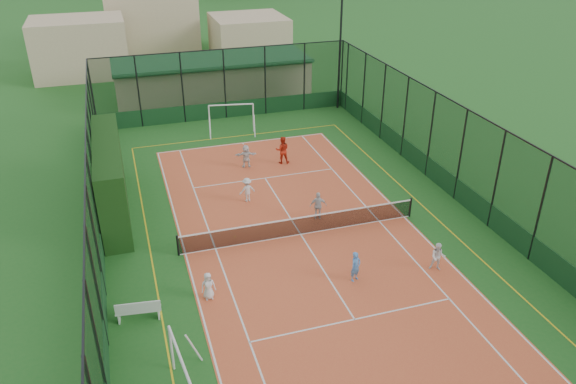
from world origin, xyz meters
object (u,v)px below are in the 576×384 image
child_near_right (438,257)px  child_far_left (247,190)px  white_bench (138,309)px  coach (282,150)px  futsal_goal_far (232,119)px  child_near_mid (356,266)px  child_near_left (208,286)px  floodlight_ne (340,54)px  child_far_back (246,156)px  futsal_goal_near (182,377)px  clubhouse (212,78)px  child_far_right (318,206)px

child_near_right → child_far_left: (-6.28, 8.49, 0.01)m
white_bench → coach: 15.27m
futsal_goal_far → child_near_mid: 18.10m
child_near_left → floodlight_ne: bearing=53.8°
futsal_goal_far → child_far_back: 5.78m
child_far_left → futsal_goal_near: bearing=59.0°
coach → child_far_back: bearing=10.3°
clubhouse → child_far_back: 13.83m
child_far_left → child_far_back: (0.96, 4.18, 0.03)m
child_far_right → child_near_mid: bearing=100.3°
white_bench → child_near_right: 12.48m
futsal_goal_far → child_near_mid: futsal_goal_far is taller
futsal_goal_far → child_near_right: size_ratio=2.36×
futsal_goal_far → child_near_left: 18.07m
child_far_left → child_near_left: bearing=57.0°
coach → clubhouse: bearing=-71.2°
futsal_goal_far → child_far_left: bearing=-88.1°
futsal_goal_far → child_far_right: (1.56, -12.77, -0.26)m
floodlight_ne → coach: floodlight_ne is taller
child_near_left → child_near_right: 9.76m
coach → child_far_left: bearing=64.5°
floodlight_ne → child_near_mid: floodlight_ne is taller
white_bench → child_near_mid: 8.82m
floodlight_ne → child_far_left: size_ratio=6.19×
child_far_back → floodlight_ne: bearing=-129.8°
child_far_back → coach: (2.22, -0.08, 0.14)m
futsal_goal_far → child_near_mid: bearing=-76.2°
child_near_right → child_far_left: size_ratio=0.98×
floodlight_ne → child_near_left: bearing=-124.2°
floodlight_ne → child_near_mid: (-7.59, -20.69, -3.44)m
futsal_goal_near → white_bench: bearing=7.6°
child_near_mid → child_near_left: bearing=149.1°
white_bench → child_near_left: bearing=16.6°
coach → white_bench: bearing=64.4°
child_near_mid → child_near_right: size_ratio=1.04×
futsal_goal_near → child_far_back: futsal_goal_near is taller
child_near_left → child_near_mid: child_near_mid is taller
futsal_goal_near → child_near_left: bearing=-25.6°
floodlight_ne → clubhouse: (-8.60, 5.40, -2.55)m
floodlight_ne → child_far_back: floodlight_ne is taller
futsal_goal_far → floodlight_ne: bearing=26.3°
child_far_back → child_near_right: bearing=120.8°
child_near_mid → child_far_left: (-2.62, 8.12, -0.01)m
child_near_left → child_near_mid: bearing=-8.0°
white_bench → child_near_mid: bearing=6.0°
clubhouse → white_bench: clubhouse is taller
coach → child_near_mid: bearing=99.7°
child_far_left → coach: 5.20m
child_near_right → floodlight_ne: bearing=110.3°
futsal_goal_near → child_near_mid: size_ratio=2.14×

